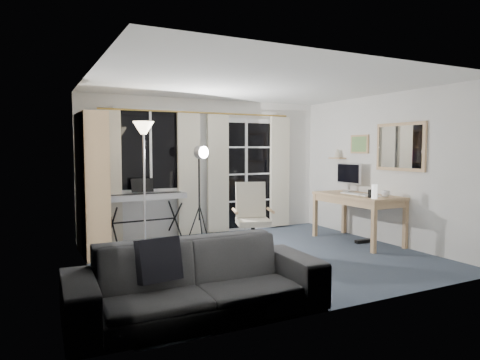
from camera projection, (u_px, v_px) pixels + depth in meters
name	position (u px, v px, depth m)	size (l,w,h in m)	color
floor	(263.00, 258.00, 5.98)	(4.50, 4.00, 0.02)	#3A4855
window	(150.00, 150.00, 7.15)	(1.20, 0.08, 1.40)	white
french_door	(245.00, 175.00, 8.00)	(1.32, 0.09, 2.11)	white
curtains	(203.00, 173.00, 7.51)	(3.60, 0.07, 2.13)	gold
bookshelf	(90.00, 188.00, 6.05)	(0.35, 0.95, 2.02)	tan
torchiere_lamp	(144.00, 148.00, 6.15)	(0.36, 0.36, 1.91)	#B2B2B7
keyboard_piano	(144.00, 198.00, 6.88)	(1.36, 0.70, 0.97)	black
studio_light	(201.00, 163.00, 6.84)	(0.36, 0.37, 1.60)	black
office_chair	(252.00, 212.00, 6.13)	(0.72, 0.73, 1.04)	black
desk	(358.00, 200.00, 6.94)	(0.75, 1.47, 0.78)	#A68155
monitor	(349.00, 174.00, 7.40)	(0.19, 0.56, 0.49)	silver
desk_clutter	(365.00, 207.00, 6.71)	(0.45, 0.89, 0.99)	white
mug	(386.00, 193.00, 6.53)	(0.13, 0.10, 0.13)	silver
wall_mirror	(400.00, 147.00, 6.56)	(0.04, 0.94, 0.74)	tan
framed_print	(360.00, 144.00, 7.36)	(0.03, 0.42, 0.32)	tan
wall_shelf	(337.00, 155.00, 7.78)	(0.16, 0.30, 0.18)	tan
sofa	(197.00, 267.00, 3.86)	(2.32, 0.75, 0.90)	#333336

